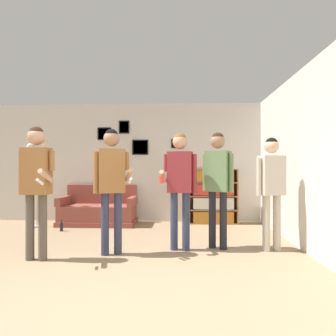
% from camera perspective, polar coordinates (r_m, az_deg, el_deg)
% --- Properties ---
extents(ground_plane, '(20.00, 20.00, 0.00)m').
position_cam_1_polar(ground_plane, '(2.88, -15.21, -25.10)').
color(ground_plane, '#937A5B').
extents(wall_back, '(7.55, 0.08, 2.70)m').
position_cam_1_polar(wall_back, '(6.90, -3.99, 1.09)').
color(wall_back, beige).
rests_on(wall_back, ground_plane).
extents(wall_right, '(0.06, 6.75, 2.70)m').
position_cam_1_polar(wall_right, '(4.99, 23.88, 1.48)').
color(wall_right, beige).
rests_on(wall_right, ground_plane).
extents(couch, '(1.62, 0.80, 0.84)m').
position_cam_1_polar(couch, '(6.75, -13.07, -7.99)').
color(couch, brown).
rests_on(couch, ground_plane).
extents(bookshelf, '(1.06, 0.30, 1.20)m').
position_cam_1_polar(bookshelf, '(6.70, 8.55, -5.35)').
color(bookshelf, olive).
rests_on(bookshelf, ground_plane).
extents(floor_lamp, '(0.45, 0.28, 1.84)m').
position_cam_1_polar(floor_lamp, '(6.80, -23.68, 0.73)').
color(floor_lamp, '#ADA89E').
rests_on(floor_lamp, ground_plane).
extents(person_player_foreground_left, '(0.50, 0.49, 1.77)m').
position_cam_1_polar(person_player_foreground_left, '(4.33, -23.81, -1.57)').
color(person_player_foreground_left, brown).
rests_on(person_player_foreground_left, ground_plane).
extents(person_player_foreground_center, '(0.58, 0.43, 1.77)m').
position_cam_1_polar(person_player_foreground_center, '(4.29, -10.71, -1.59)').
color(person_player_foreground_center, '#2D334C').
rests_on(person_player_foreground_center, ground_plane).
extents(person_watcher_holding_cup, '(0.54, 0.41, 1.74)m').
position_cam_1_polar(person_watcher_holding_cup, '(4.44, 2.28, -1.81)').
color(person_watcher_holding_cup, '#2D334C').
rests_on(person_watcher_holding_cup, ground_plane).
extents(person_spectator_near_bookshelf, '(0.44, 0.36, 1.76)m').
position_cam_1_polar(person_spectator_near_bookshelf, '(4.59, 9.45, -1.60)').
color(person_spectator_near_bookshelf, black).
rests_on(person_spectator_near_bookshelf, ground_plane).
extents(person_spectator_far_right, '(0.48, 0.31, 1.67)m').
position_cam_1_polar(person_spectator_far_right, '(4.68, 19.13, -2.40)').
color(person_spectator_far_right, '#B7AD99').
rests_on(person_spectator_far_right, ground_plane).
extents(bottle_on_floor, '(0.06, 0.06, 0.22)m').
position_cam_1_polar(bottle_on_floor, '(6.24, -19.63, -10.47)').
color(bottle_on_floor, black).
rests_on(bottle_on_floor, ground_plane).
extents(drinking_cup, '(0.08, 0.08, 0.10)m').
position_cam_1_polar(drinking_cup, '(6.68, 9.07, 0.23)').
color(drinking_cup, red).
rests_on(drinking_cup, bookshelf).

